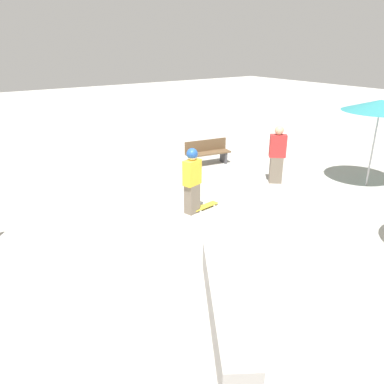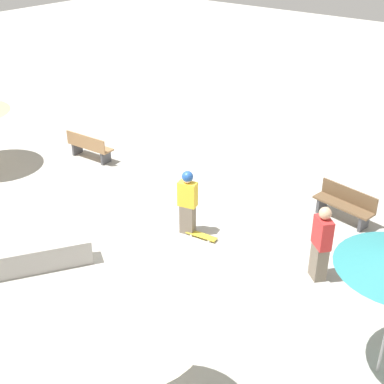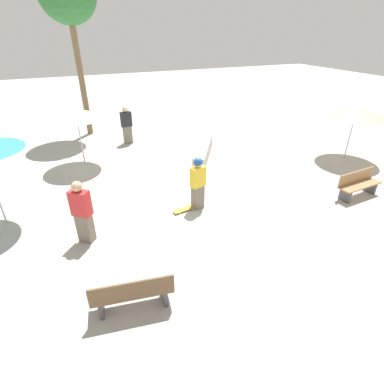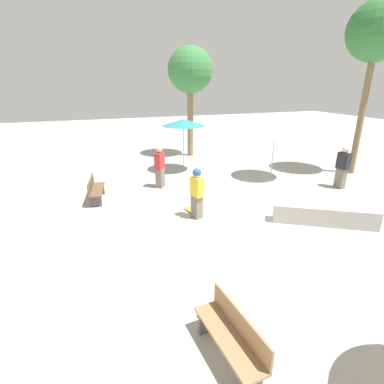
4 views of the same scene
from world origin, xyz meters
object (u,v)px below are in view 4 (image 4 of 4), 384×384
(concrete_ledge, at_px, (324,216))
(shade_umbrella_teal, at_px, (183,123))
(skater_main, at_px, (197,192))
(skateboard, at_px, (192,211))
(bench_near, at_px, (95,190))
(shade_umbrella_cream, at_px, (275,133))
(palm_tree_center_left, at_px, (190,72))
(bystander_far, at_px, (342,167))
(bystander_watching, at_px, (160,167))
(bench_far, at_px, (231,336))
(palm_tree_left, at_px, (377,33))

(concrete_ledge, distance_m, shade_umbrella_teal, 7.83)
(skater_main, distance_m, concrete_ledge, 4.03)
(skateboard, distance_m, bench_near, 3.78)
(skateboard, bearing_deg, skater_main, 174.34)
(shade_umbrella_cream, distance_m, shade_umbrella_teal, 4.25)
(concrete_ledge, relative_size, palm_tree_center_left, 0.47)
(skateboard, xyz_separation_m, bystander_far, (-6.70, -0.24, 0.83))
(skater_main, distance_m, bystander_watching, 3.36)
(shade_umbrella_teal, distance_m, bystander_watching, 3.09)
(skateboard, relative_size, palm_tree_center_left, 0.14)
(shade_umbrella_teal, distance_m, palm_tree_center_left, 4.10)
(shade_umbrella_teal, xyz_separation_m, palm_tree_center_left, (-1.45, -3.02, 2.36))
(concrete_ledge, xyz_separation_m, shade_umbrella_teal, (2.12, -7.25, 2.08))
(skater_main, distance_m, shade_umbrella_teal, 5.77)
(skater_main, relative_size, shade_umbrella_cream, 0.74)
(shade_umbrella_cream, relative_size, shade_umbrella_teal, 0.89)
(bench_near, height_order, bench_far, same)
(skateboard, relative_size, bystander_far, 0.46)
(shade_umbrella_cream, bearing_deg, bench_near, 1.04)
(skater_main, bearing_deg, bystander_far, -99.26)
(skateboard, xyz_separation_m, bench_far, (1.39, 5.56, 0.37))
(bystander_watching, bearing_deg, palm_tree_left, -57.66)
(bystander_watching, bearing_deg, shade_umbrella_cream, -55.68)
(bench_near, distance_m, shade_umbrella_cream, 7.97)
(shade_umbrella_cream, bearing_deg, bystander_watching, -5.19)
(skateboard, relative_size, bystander_watching, 0.47)
(skateboard, relative_size, bench_near, 0.50)
(shade_umbrella_teal, height_order, palm_tree_center_left, palm_tree_center_left)
(skateboard, relative_size, palm_tree_left, 0.11)
(skateboard, relative_size, shade_umbrella_teal, 0.32)
(bench_near, bearing_deg, palm_tree_center_left, 143.33)
(shade_umbrella_teal, bearing_deg, bench_far, 75.04)
(bench_near, bearing_deg, palm_tree_left, 96.43)
(skateboard, bearing_deg, concrete_ledge, -130.51)
(skateboard, xyz_separation_m, palm_tree_center_left, (-2.88, -8.00, 4.67))
(shade_umbrella_cream, relative_size, palm_tree_center_left, 0.37)
(bench_far, bearing_deg, bench_near, 7.44)
(palm_tree_center_left, bearing_deg, shade_umbrella_teal, 64.32)
(skater_main, bearing_deg, shade_umbrella_cream, -74.07)
(bench_far, relative_size, palm_tree_left, 0.22)
(concrete_ledge, relative_size, shade_umbrella_cream, 1.26)
(concrete_ledge, height_order, bystander_watching, bystander_watching)
(skater_main, xyz_separation_m, concrete_ledge, (-3.53, 1.84, -0.61))
(bystander_far, bearing_deg, shade_umbrella_teal, -138.99)
(bench_far, relative_size, bystander_watching, 0.93)
(concrete_ledge, relative_size, palm_tree_left, 0.38)
(bench_far, height_order, palm_tree_center_left, palm_tree_center_left)
(bystander_watching, bearing_deg, bench_far, -147.63)
(concrete_ledge, bearing_deg, bench_far, 33.70)
(palm_tree_left, bearing_deg, palm_tree_center_left, -45.77)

